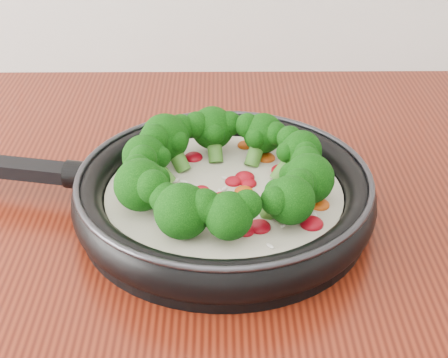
{
  "coord_description": "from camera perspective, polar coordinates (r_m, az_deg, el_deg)",
  "views": [
    {
      "loc": [
        0.05,
        0.45,
        1.32
      ],
      "look_at": [
        0.06,
        1.06,
        0.95
      ],
      "focal_mm": 52.61,
      "sensor_mm": 36.0,
      "label": 1
    }
  ],
  "objects": [
    {
      "name": "skillet",
      "position": [
        0.72,
        -0.31,
        -0.92
      ],
      "size": [
        0.54,
        0.39,
        0.09
      ],
      "color": "black",
      "rests_on": "counter"
    }
  ]
}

